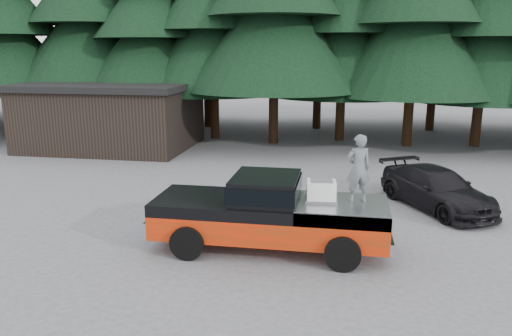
% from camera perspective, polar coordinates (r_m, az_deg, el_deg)
% --- Properties ---
extents(ground, '(120.00, 120.00, 0.00)m').
position_cam_1_polar(ground, '(13.09, -2.73, -8.91)').
color(ground, '#4F4F51').
rests_on(ground, ground).
extents(pickup_truck, '(6.00, 2.04, 1.33)m').
position_cam_1_polar(pickup_truck, '(12.70, 1.53, -6.41)').
color(pickup_truck, '#F12103').
rests_on(pickup_truck, ground).
extents(truck_cab, '(1.66, 1.90, 0.59)m').
position_cam_1_polar(truck_cab, '(12.42, 1.11, -2.21)').
color(truck_cab, black).
rests_on(truck_cab, pickup_truck).
extents(air_compressor, '(0.76, 0.65, 0.48)m').
position_cam_1_polar(air_compressor, '(12.37, 7.46, -2.65)').
color(air_compressor, white).
rests_on(air_compressor, pickup_truck).
extents(man_on_bed, '(0.71, 0.57, 1.68)m').
position_cam_1_polar(man_on_bed, '(12.28, 11.61, -0.04)').
color(man_on_bed, '#585D60').
rests_on(man_on_bed, pickup_truck).
extents(parked_car, '(3.73, 4.71, 1.28)m').
position_cam_1_polar(parked_car, '(16.89, 19.94, -2.24)').
color(parked_car, black).
rests_on(parked_car, ground).
extents(utility_building, '(8.40, 6.40, 3.30)m').
position_cam_1_polar(utility_building, '(26.72, -16.12, 5.86)').
color(utility_building, black).
rests_on(utility_building, ground).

